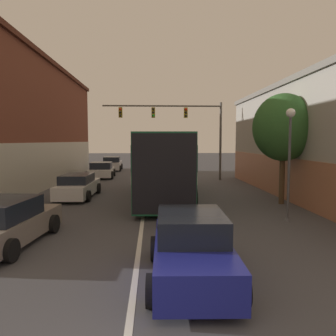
% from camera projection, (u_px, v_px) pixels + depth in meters
% --- Properties ---
extents(lane_center_line, '(0.14, 38.99, 0.01)m').
position_uv_depth(lane_center_line, '(145.00, 202.00, 16.71)').
color(lane_center_line, silver).
rests_on(lane_center_line, ground_plane).
extents(bus, '(3.28, 10.75, 3.50)m').
position_uv_depth(bus, '(166.00, 162.00, 17.82)').
color(bus, '#145133').
rests_on(bus, ground_plane).
extents(hatchback_foreground, '(2.03, 3.97, 1.49)m').
position_uv_depth(hatchback_foreground, '(192.00, 249.00, 7.42)').
color(hatchback_foreground, navy).
rests_on(hatchback_foreground, ground_plane).
extents(parked_car_left_near, '(1.97, 4.56, 1.32)m').
position_uv_depth(parked_car_left_near, '(78.00, 186.00, 18.10)').
color(parked_car_left_near, silver).
rests_on(parked_car_left_near, ground_plane).
extents(parked_car_left_mid, '(2.16, 4.53, 1.45)m').
position_uv_depth(parked_car_left_mid, '(112.00, 164.00, 34.79)').
color(parked_car_left_mid, silver).
rests_on(parked_car_left_mid, ground_plane).
extents(parked_car_left_far, '(2.25, 3.95, 1.34)m').
position_uv_depth(parked_car_left_far, '(102.00, 170.00, 27.77)').
color(parked_car_left_far, silver).
rests_on(parked_car_left_far, ground_plane).
extents(parked_car_left_distant, '(2.45, 4.56, 1.42)m').
position_uv_depth(parked_car_left_distant, '(3.00, 224.00, 9.77)').
color(parked_car_left_distant, slate).
rests_on(parked_car_left_distant, ground_plane).
extents(traffic_signal_gantry, '(9.43, 0.36, 6.18)m').
position_uv_depth(traffic_signal_gantry, '(180.00, 122.00, 25.88)').
color(traffic_signal_gantry, '#514C47').
rests_on(traffic_signal_gantry, ground_plane).
extents(street_lamp, '(0.35, 0.35, 4.38)m').
position_uv_depth(street_lamp, '(290.00, 151.00, 12.64)').
color(street_lamp, '#47474C').
rests_on(street_lamp, ground_plane).
extents(street_tree_near, '(3.00, 2.70, 5.45)m').
position_uv_depth(street_tree_near, '(283.00, 128.00, 16.05)').
color(street_tree_near, '#4C3823').
rests_on(street_tree_near, ground_plane).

